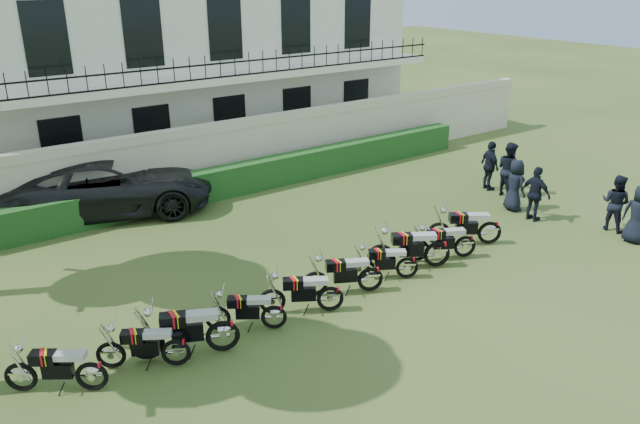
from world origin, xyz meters
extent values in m
plane|color=#324F1F|center=(0.00, 0.00, 0.00)|extent=(100.00, 100.00, 0.00)
cube|color=beige|center=(0.00, 8.00, 1.00)|extent=(30.00, 0.30, 2.00)
cube|color=beige|center=(0.00, 8.00, 2.15)|extent=(30.00, 0.35, 0.30)
cube|color=#1B4819|center=(1.00, 7.20, 0.50)|extent=(18.00, 0.60, 1.00)
cube|color=white|center=(0.00, 14.00, 3.50)|extent=(20.00, 8.00, 7.00)
cube|color=white|center=(0.00, 9.30, 3.50)|extent=(20.00, 1.40, 0.25)
cube|color=black|center=(0.00, 8.65, 4.10)|extent=(20.00, 0.05, 0.05)
cube|color=black|center=(0.00, 8.65, 3.65)|extent=(20.00, 0.05, 0.05)
cube|color=black|center=(-4.50, 10.02, 1.60)|extent=(1.30, 0.12, 2.20)
cube|color=black|center=(-4.50, 10.02, 5.10)|extent=(1.30, 0.12, 2.20)
cube|color=black|center=(-1.50, 10.02, 1.60)|extent=(1.30, 0.12, 2.20)
cube|color=black|center=(-1.50, 10.02, 5.10)|extent=(1.30, 0.12, 2.20)
cube|color=black|center=(1.50, 10.02, 1.60)|extent=(1.30, 0.12, 2.20)
cube|color=black|center=(1.50, 10.02, 5.10)|extent=(1.30, 0.12, 2.20)
cube|color=black|center=(4.50, 10.02, 1.60)|extent=(1.30, 0.12, 2.20)
cube|color=black|center=(4.50, 10.02, 5.10)|extent=(1.30, 0.12, 2.20)
cube|color=black|center=(7.50, 10.02, 1.60)|extent=(1.30, 0.12, 2.20)
cube|color=black|center=(7.50, 10.02, 5.10)|extent=(1.30, 0.12, 2.20)
torus|color=black|center=(-6.48, -0.91, 0.29)|extent=(0.53, 0.41, 0.59)
torus|color=black|center=(-7.51, -0.20, 0.29)|extent=(0.53, 0.41, 0.59)
cube|color=black|center=(-6.96, -0.58, 0.43)|extent=(0.53, 0.45, 0.29)
cube|color=black|center=(-7.14, -0.46, 0.69)|extent=(0.50, 0.45, 0.21)
cube|color=red|center=(-7.14, -0.46, 0.70)|extent=(0.14, 0.27, 0.22)
cube|color=yellow|center=(-7.09, -0.49, 0.70)|extent=(0.11, 0.26, 0.22)
cube|color=#B0B0B0|center=(-6.74, -0.73, 0.73)|extent=(0.57, 0.49, 0.12)
cylinder|color=silver|center=(-7.39, -0.28, 0.98)|extent=(0.35, 0.49, 0.03)
torus|color=black|center=(-4.97, -1.04, 0.28)|extent=(0.52, 0.37, 0.57)
torus|color=black|center=(-5.99, -0.41, 0.28)|extent=(0.52, 0.37, 0.57)
cube|color=black|center=(-5.44, -0.75, 0.42)|extent=(0.52, 0.41, 0.28)
cube|color=black|center=(-5.62, -0.64, 0.67)|extent=(0.48, 0.43, 0.20)
cube|color=red|center=(-5.62, -0.64, 0.68)|extent=(0.12, 0.26, 0.21)
cube|color=yellow|center=(-5.57, -0.67, 0.68)|extent=(0.10, 0.25, 0.21)
cube|color=#B0B0B0|center=(-5.23, -0.88, 0.70)|extent=(0.55, 0.46, 0.11)
cylinder|color=silver|center=(-5.87, -0.48, 0.95)|extent=(0.32, 0.49, 0.03)
torus|color=black|center=(-3.88, -1.12, 0.33)|extent=(0.66, 0.37, 0.68)
torus|color=black|center=(-5.19, -0.52, 0.33)|extent=(0.66, 0.37, 0.68)
cube|color=black|center=(-4.48, -0.84, 0.50)|extent=(0.64, 0.44, 0.33)
cube|color=black|center=(-4.71, -0.74, 0.80)|extent=(0.57, 0.47, 0.24)
cube|color=red|center=(-4.71, -0.74, 0.81)|extent=(0.11, 0.31, 0.25)
cube|color=yellow|center=(-4.65, -0.76, 0.81)|extent=(0.08, 0.30, 0.25)
cube|color=#B0B0B0|center=(-4.21, -0.97, 0.84)|extent=(0.66, 0.50, 0.13)
cylinder|color=silver|center=(-5.04, -0.59, 1.13)|extent=(0.31, 0.62, 0.03)
torus|color=black|center=(-2.80, -1.03, 0.27)|extent=(0.50, 0.37, 0.55)
torus|color=black|center=(-3.77, -0.38, 0.27)|extent=(0.50, 0.37, 0.55)
cube|color=black|center=(-3.25, -0.73, 0.40)|extent=(0.50, 0.41, 0.27)
cube|color=black|center=(-3.42, -0.62, 0.65)|extent=(0.47, 0.42, 0.20)
cube|color=red|center=(-3.42, -0.62, 0.66)|extent=(0.13, 0.25, 0.21)
cube|color=yellow|center=(-3.38, -0.65, 0.66)|extent=(0.10, 0.25, 0.21)
cube|color=#B0B0B0|center=(-3.05, -0.87, 0.68)|extent=(0.53, 0.45, 0.11)
cylinder|color=silver|center=(-3.66, -0.46, 0.92)|extent=(0.32, 0.46, 0.03)
torus|color=black|center=(-1.36, -1.14, 0.29)|extent=(0.56, 0.38, 0.60)
torus|color=black|center=(-2.45, -0.48, 0.29)|extent=(0.56, 0.38, 0.60)
cube|color=black|center=(-1.86, -0.84, 0.44)|extent=(0.55, 0.43, 0.29)
cube|color=black|center=(-2.05, -0.72, 0.70)|extent=(0.51, 0.45, 0.22)
cube|color=red|center=(-2.05, -0.72, 0.71)|extent=(0.13, 0.27, 0.23)
cube|color=yellow|center=(-2.00, -0.75, 0.71)|extent=(0.10, 0.27, 0.23)
cube|color=#B0B0B0|center=(-1.63, -0.98, 0.74)|extent=(0.58, 0.48, 0.12)
cylinder|color=silver|center=(-2.32, -0.56, 1.00)|extent=(0.33, 0.52, 0.03)
torus|color=black|center=(-0.03, -0.93, 0.30)|extent=(0.58, 0.36, 0.61)
torus|color=black|center=(-1.18, -0.34, 0.30)|extent=(0.58, 0.36, 0.61)
cube|color=black|center=(-0.56, -0.66, 0.45)|extent=(0.57, 0.41, 0.30)
cube|color=black|center=(-0.77, -0.55, 0.72)|extent=(0.52, 0.43, 0.22)
cube|color=red|center=(-0.77, -0.55, 0.73)|extent=(0.11, 0.28, 0.23)
cube|color=yellow|center=(-0.71, -0.58, 0.73)|extent=(0.08, 0.27, 0.23)
cube|color=#B0B0B0|center=(-0.32, -0.78, 0.76)|extent=(0.60, 0.46, 0.12)
cylinder|color=silver|center=(-1.05, -0.41, 1.02)|extent=(0.30, 0.55, 0.03)
torus|color=black|center=(1.03, -0.98, 0.27)|extent=(0.50, 0.37, 0.55)
torus|color=black|center=(0.06, -0.33, 0.27)|extent=(0.50, 0.37, 0.55)
cube|color=black|center=(0.58, -0.68, 0.41)|extent=(0.50, 0.41, 0.27)
cube|color=black|center=(0.41, -0.56, 0.65)|extent=(0.47, 0.42, 0.20)
cube|color=red|center=(0.41, -0.56, 0.66)|extent=(0.13, 0.25, 0.21)
cube|color=yellow|center=(0.45, -0.59, 0.66)|extent=(0.10, 0.25, 0.21)
cube|color=#B0B0B0|center=(0.79, -0.81, 0.68)|extent=(0.53, 0.45, 0.11)
cylinder|color=silver|center=(0.17, -0.40, 0.92)|extent=(0.32, 0.47, 0.03)
torus|color=black|center=(2.20, -1.00, 0.33)|extent=(0.63, 0.43, 0.68)
torus|color=black|center=(0.96, -0.27, 0.33)|extent=(0.63, 0.43, 0.68)
cube|color=black|center=(1.63, -0.66, 0.50)|extent=(0.63, 0.48, 0.33)
cube|color=black|center=(1.41, -0.53, 0.80)|extent=(0.58, 0.50, 0.24)
cube|color=red|center=(1.41, -0.53, 0.81)|extent=(0.14, 0.31, 0.26)
cube|color=yellow|center=(1.46, -0.57, 0.81)|extent=(0.11, 0.30, 0.26)
cube|color=#B0B0B0|center=(1.89, -0.81, 0.84)|extent=(0.66, 0.54, 0.13)
cylinder|color=silver|center=(1.10, -0.35, 1.13)|extent=(0.37, 0.59, 0.03)
torus|color=black|center=(3.16, -0.93, 0.29)|extent=(0.58, 0.33, 0.60)
torus|color=black|center=(2.01, -0.39, 0.29)|extent=(0.58, 0.33, 0.60)
cube|color=black|center=(2.63, -0.68, 0.44)|extent=(0.56, 0.39, 0.29)
cube|color=black|center=(2.42, -0.59, 0.70)|extent=(0.51, 0.42, 0.22)
cube|color=red|center=(2.42, -0.59, 0.71)|extent=(0.10, 0.27, 0.23)
cube|color=yellow|center=(2.48, -0.61, 0.71)|extent=(0.07, 0.27, 0.23)
cube|color=#B0B0B0|center=(2.87, -0.80, 0.74)|extent=(0.59, 0.44, 0.12)
cylinder|color=silver|center=(2.14, -0.45, 1.00)|extent=(0.28, 0.54, 0.03)
torus|color=black|center=(4.33, -0.88, 0.32)|extent=(0.60, 0.44, 0.66)
torus|color=black|center=(3.17, -0.10, 0.32)|extent=(0.60, 0.44, 0.66)
cube|color=black|center=(3.80, -0.52, 0.48)|extent=(0.60, 0.49, 0.32)
cube|color=black|center=(3.59, -0.38, 0.77)|extent=(0.56, 0.50, 0.24)
cube|color=red|center=(3.59, -0.38, 0.78)|extent=(0.15, 0.30, 0.25)
cube|color=yellow|center=(3.64, -0.42, 0.78)|extent=(0.12, 0.29, 0.25)
cube|color=#B0B0B0|center=(4.04, -0.68, 0.82)|extent=(0.63, 0.54, 0.13)
cylinder|color=silver|center=(3.31, -0.19, 1.10)|extent=(0.39, 0.55, 0.03)
imported|color=black|center=(-3.87, 7.94, 0.87)|extent=(6.87, 4.67, 1.75)
imported|color=black|center=(7.14, -2.72, 0.82)|extent=(0.71, 0.91, 1.65)
imported|color=black|center=(7.47, -1.88, 0.83)|extent=(0.71, 0.87, 1.66)
imported|color=black|center=(6.23, -0.09, 0.83)|extent=(0.44, 0.99, 1.67)
imported|color=black|center=(6.44, 0.82, 0.81)|extent=(0.70, 0.90, 1.62)
imported|color=black|center=(7.37, 1.79, 0.91)|extent=(0.85, 1.00, 1.81)
imported|color=black|center=(7.32, 2.54, 0.84)|extent=(0.72, 1.07, 1.69)
camera|label=1|loc=(-9.11, -10.42, 7.10)|focal=35.00mm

